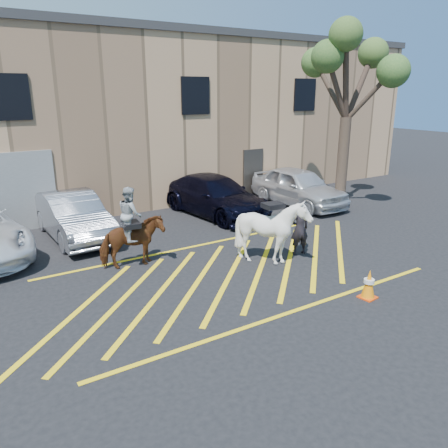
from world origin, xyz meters
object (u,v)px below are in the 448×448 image
handler (300,229)px  tree (350,66)px  car_white_suv (298,187)px  car_blue_suv (215,196)px  car_silver_sedan (73,216)px  traffic_cone (369,284)px  mounted_bay (132,235)px  saddled_white (272,231)px

handler → tree: (4.83, 2.94, 4.88)m
car_white_suv → tree: size_ratio=0.66×
handler → car_blue_suv: bearing=-77.5°
car_silver_sedan → traffic_cone: size_ratio=6.35×
tree → traffic_cone: bearing=-131.6°
car_white_suv → handler: car_white_suv is taller
mounted_bay → saddled_white: size_ratio=1.20×
car_silver_sedan → mounted_bay: bearing=-80.7°
handler → saddled_white: 1.18m
car_blue_suv → saddled_white: size_ratio=2.75×
mounted_bay → tree: size_ratio=0.32×
car_silver_sedan → traffic_cone: (4.82, -8.43, -0.40)m
saddled_white → handler: bearing=6.6°
mounted_bay → traffic_cone: size_ratio=3.18×
saddled_white → tree: 8.22m
saddled_white → traffic_cone: (0.57, -3.03, -0.61)m
saddled_white → traffic_cone: bearing=-79.3°
car_white_suv → handler: size_ratio=2.97×
mounted_bay → traffic_cone: mounted_bay is taller
car_blue_suv → traffic_cone: 8.37m
traffic_cone → tree: bearing=48.4°
car_silver_sedan → car_white_suv: bearing=-6.8°
handler → traffic_cone: size_ratio=2.21×
car_silver_sedan → car_white_suv: car_white_suv is taller
car_white_suv → saddled_white: (-5.14, -4.68, 0.16)m
car_silver_sedan → saddled_white: bearing=-54.2°
car_blue_suv → mounted_bay: 5.92m
car_silver_sedan → traffic_cone: bearing=-62.7°
handler → saddled_white: size_ratio=0.84×
handler → mounted_bay: (-4.68, 1.73, 0.13)m
handler → tree: 7.47m
traffic_cone → saddled_white: bearing=100.7°
car_white_suv → traffic_cone: bearing=-121.7°
car_silver_sedan → handler: size_ratio=2.87×
mounted_bay → tree: (9.50, 1.21, 4.75)m
car_white_suv → traffic_cone: (-4.57, -7.70, -0.45)m
car_white_suv → handler: 6.03m
car_white_suv → mounted_bay: size_ratio=2.06×
car_silver_sedan → mounted_bay: mounted_bay is taller
car_blue_suv → saddled_white: bearing=-110.8°
handler → traffic_cone: handler is taller
handler → traffic_cone: bearing=93.4°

